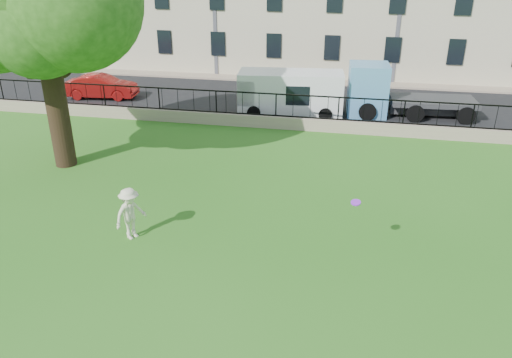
% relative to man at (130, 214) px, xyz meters
% --- Properties ---
extents(ground, '(120.00, 120.00, 0.00)m').
position_rel_man_xyz_m(ground, '(2.50, -0.85, -0.82)').
color(ground, '#286919').
rests_on(ground, ground).
extents(retaining_wall, '(50.00, 0.40, 0.60)m').
position_rel_man_xyz_m(retaining_wall, '(2.50, 11.15, -0.52)').
color(retaining_wall, gray).
rests_on(retaining_wall, ground).
extents(iron_railing, '(50.00, 0.05, 1.13)m').
position_rel_man_xyz_m(iron_railing, '(2.50, 11.15, 0.34)').
color(iron_railing, black).
rests_on(iron_railing, retaining_wall).
extents(street, '(60.00, 9.00, 0.01)m').
position_rel_man_xyz_m(street, '(2.50, 15.85, -0.81)').
color(street, black).
rests_on(street, ground).
extents(sidewalk, '(60.00, 1.40, 0.12)m').
position_rel_man_xyz_m(sidewalk, '(2.50, 21.05, -0.76)').
color(sidewalk, gray).
rests_on(sidewalk, ground).
extents(man, '(1.04, 1.22, 1.63)m').
position_rel_man_xyz_m(man, '(0.00, 0.00, 0.00)').
color(man, beige).
rests_on(man, ground).
extents(frisbee, '(0.33, 0.32, 0.12)m').
position_rel_man_xyz_m(frisbee, '(6.50, 0.21, 0.93)').
color(frisbee, '#9127DD').
extents(red_sedan, '(4.31, 1.92, 1.37)m').
position_rel_man_xyz_m(red_sedan, '(-8.50, 14.55, -0.13)').
color(red_sedan, '#B21716').
rests_on(red_sedan, street).
extents(white_van, '(5.59, 2.65, 2.27)m').
position_rel_man_xyz_m(white_van, '(2.87, 13.55, 0.32)').
color(white_van, silver).
rests_on(white_van, street).
extents(blue_truck, '(6.48, 2.66, 2.66)m').
position_rel_man_xyz_m(blue_truck, '(9.00, 14.55, 0.51)').
color(blue_truck, '#5CA0D9').
rests_on(blue_truck, street).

